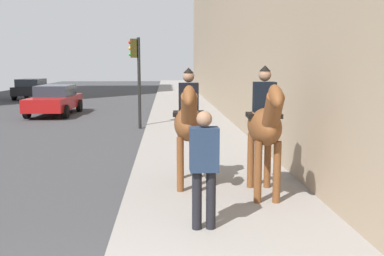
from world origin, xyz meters
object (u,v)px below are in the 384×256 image
Objects in this scene: mounted_horse_near at (189,122)px; car_far_lane at (55,100)px; car_mid_lane at (32,88)px; traffic_light_near_curb at (136,68)px; mounted_horse_far at (265,124)px; pedestrian_greeting at (204,162)px.

mounted_horse_near is 14.32m from car_far_lane.
car_mid_lane is 17.11m from traffic_light_near_curb.
car_far_lane is 6.66m from traffic_light_near_curb.
mounted_horse_far is 1.92m from pedestrian_greeting.
pedestrian_greeting is at bearing 5.09° from mounted_horse_near.
mounted_horse_near reaches higher than pedestrian_greeting.
traffic_light_near_curb is (-4.80, -4.33, 1.59)m from car_far_lane.
car_mid_lane is at bearing -154.00° from mounted_horse_near.
traffic_light_near_curb reaches higher than car_mid_lane.
car_far_lane is at bearing -153.26° from mounted_horse_near.
mounted_horse_far reaches higher than pedestrian_greeting.
mounted_horse_far is (-0.73, -1.30, 0.04)m from mounted_horse_near.
mounted_horse_near is at bearing 25.29° from car_far_lane.
car_mid_lane is at bearing 20.80° from pedestrian_greeting.
mounted_horse_near is 0.66× the size of traffic_light_near_curb.
pedestrian_greeting is at bearing 22.46° from car_far_lane.
car_far_lane is (-9.98, -4.14, -0.02)m from car_mid_lane.
car_far_lane is at bearing -148.94° from mounted_horse_far.
traffic_light_near_curb is at bearing -166.94° from mounted_horse_near.
pedestrian_greeting is (-1.46, 1.20, -0.32)m from mounted_horse_far.
car_mid_lane is (23.75, 11.31, -0.65)m from mounted_horse_far.
pedestrian_greeting is at bearing -35.84° from mounted_horse_far.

